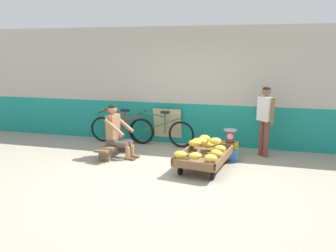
% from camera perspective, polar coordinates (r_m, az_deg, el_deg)
% --- Properties ---
extents(ground_plane, '(80.00, 80.00, 0.00)m').
position_cam_1_polar(ground_plane, '(6.29, -0.90, -8.82)').
color(ground_plane, gray).
extents(back_wall, '(16.00, 0.30, 2.84)m').
position_cam_1_polar(back_wall, '(8.44, 3.89, 6.61)').
color(back_wall, '#19847A').
rests_on(back_wall, ground).
extents(banana_cart, '(1.04, 1.55, 0.36)m').
position_cam_1_polar(banana_cart, '(6.77, 6.14, -5.14)').
color(banana_cart, brown).
rests_on(banana_cart, ground).
extents(banana_pile, '(0.91, 1.30, 0.26)m').
position_cam_1_polar(banana_pile, '(6.68, 6.02, -3.37)').
color(banana_pile, yellow).
rests_on(banana_pile, banana_cart).
extents(low_bench, '(0.44, 1.13, 0.27)m').
position_cam_1_polar(low_bench, '(7.62, -8.99, -3.52)').
color(low_bench, brown).
rests_on(low_bench, ground).
extents(vendor_seated, '(0.72, 0.55, 1.14)m').
position_cam_1_polar(vendor_seated, '(7.48, -8.52, -0.90)').
color(vendor_seated, '#9E704C').
rests_on(vendor_seated, ground).
extents(plastic_crate, '(0.36, 0.28, 0.30)m').
position_cam_1_polar(plastic_crate, '(7.70, 10.24, -3.79)').
color(plastic_crate, gold).
rests_on(plastic_crate, ground).
extents(weighing_scale, '(0.30, 0.30, 0.29)m').
position_cam_1_polar(weighing_scale, '(7.62, 10.33, -1.61)').
color(weighing_scale, '#28282D').
rests_on(weighing_scale, plastic_crate).
extents(bicycle_near_left, '(1.66, 0.48, 0.86)m').
position_cam_1_polar(bicycle_near_left, '(8.65, -7.75, -0.50)').
color(bicycle_near_left, black).
rests_on(bicycle_near_left, ground).
extents(bicycle_far_left, '(1.66, 0.48, 0.86)m').
position_cam_1_polar(bicycle_far_left, '(8.33, -1.15, -0.90)').
color(bicycle_far_left, black).
rests_on(bicycle_far_left, ground).
extents(sign_board, '(0.70, 0.22, 0.88)m').
position_cam_1_polar(sign_board, '(8.52, -0.05, 0.01)').
color(sign_board, '#C6B289').
rests_on(sign_board, ground).
extents(customer_adult, '(0.36, 0.38, 1.53)m').
position_cam_1_polar(customer_adult, '(7.64, 15.90, 1.99)').
color(customer_adult, brown).
rests_on(customer_adult, ground).
extents(shopping_bag, '(0.18, 0.12, 0.24)m').
position_cam_1_polar(shopping_bag, '(7.33, 10.93, -4.91)').
color(shopping_bag, '#3370B7').
rests_on(shopping_bag, ground).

